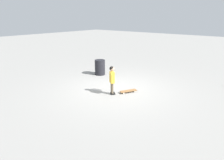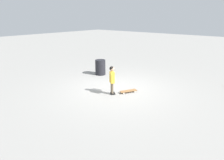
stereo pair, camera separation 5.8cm
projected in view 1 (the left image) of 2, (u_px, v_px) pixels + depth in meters
name	position (u px, v px, depth m)	size (l,w,h in m)	color
ground_plane	(117.00, 88.00, 7.63)	(50.00, 50.00, 0.00)	gray
child_person	(112.00, 77.00, 6.87)	(0.37, 0.28, 1.06)	brown
skateboard	(128.00, 91.00, 7.22)	(0.67, 0.48, 0.07)	olive
trash_bin	(100.00, 67.00, 9.35)	(0.50, 0.50, 0.73)	black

